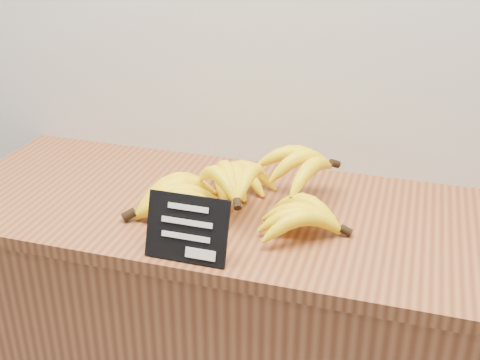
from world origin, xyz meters
name	(u,v)px	position (x,y,z in m)	size (l,w,h in m)	color
counter_top	(246,213)	(-0.02, 2.75, 0.92)	(1.39, 0.54, 0.03)	brown
chalkboard_sign	(187,229)	(-0.07, 2.52, 0.99)	(0.16, 0.01, 0.13)	black
banana_pile	(242,189)	(-0.02, 2.73, 0.98)	(0.49, 0.38, 0.12)	yellow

